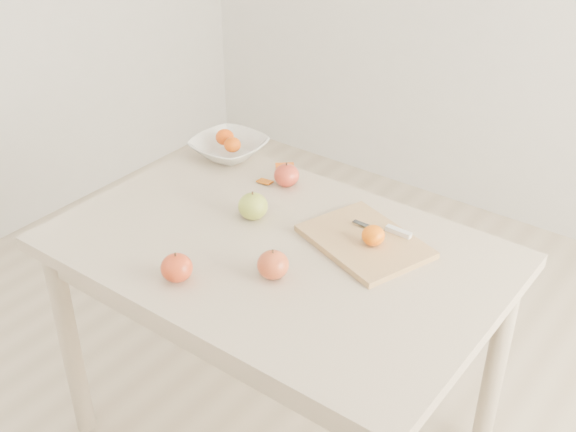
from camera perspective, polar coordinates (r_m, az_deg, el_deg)
The scene contains 13 objects.
table at distance 2.01m, azimuth -0.86°, elevation -4.71°, with size 1.20×0.80×0.75m.
cutting_board at distance 1.96m, azimuth 6.09°, elevation -2.01°, with size 0.33×0.24×0.02m, color tan.
board_tangerine at distance 1.92m, azimuth 6.75°, elevation -1.53°, with size 0.06×0.06×0.05m, color orange.
fruit_bowl at distance 2.41m, azimuth -4.70°, elevation 5.40°, with size 0.24×0.24×0.06m, color white.
bowl_tangerine_near at distance 2.42m, azimuth -5.02°, elevation 6.24°, with size 0.06×0.06×0.05m, color #D63B07.
bowl_tangerine_far at distance 2.37m, azimuth -4.42°, elevation 5.64°, with size 0.06×0.06×0.05m, color #E74B08.
orange_peel_a at distance 2.33m, azimuth -0.24°, elevation 3.76°, with size 0.06×0.04×0.00m, color #E75E10.
orange_peel_b at distance 2.25m, azimuth -1.84°, elevation 2.69°, with size 0.04×0.04×0.00m, color #C35D0D.
paring_knife at distance 1.99m, azimuth 8.33°, elevation -1.16°, with size 0.17×0.05×0.01m.
apple_green at distance 2.05m, azimuth -2.78°, elevation 0.79°, with size 0.09×0.09×0.08m, color olive.
apple_red_e at distance 1.81m, azimuth -1.20°, elevation -3.87°, with size 0.08×0.08×0.07m, color maroon.
apple_red_a at distance 2.22m, azimuth -0.11°, elevation 3.23°, with size 0.08×0.08×0.07m, color maroon.
apple_red_c at distance 1.82m, azimuth -8.79°, elevation -4.06°, with size 0.08×0.08×0.07m, color maroon.
Camera 1 is at (1.00, -1.27, 1.84)m, focal length 45.00 mm.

